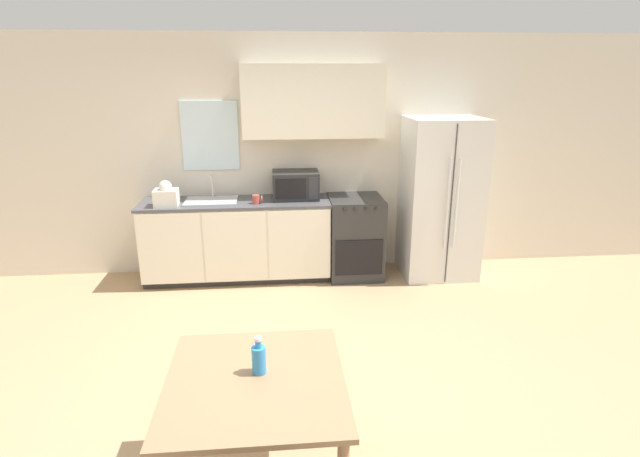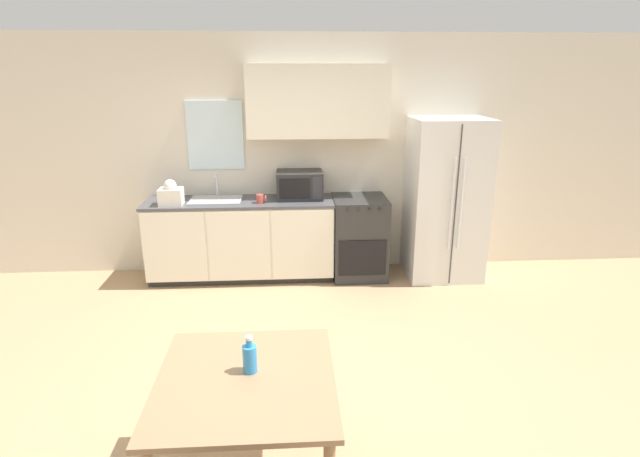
# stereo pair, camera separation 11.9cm
# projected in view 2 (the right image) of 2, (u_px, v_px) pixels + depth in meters

# --- Properties ---
(ground_plane) EXTENTS (12.00, 12.00, 0.00)m
(ground_plane) POSITION_uv_depth(u_px,v_px,m) (279.00, 381.00, 3.87)
(ground_plane) COLOR tan
(wall_back) EXTENTS (12.00, 0.38, 2.70)m
(wall_back) POSITION_uv_depth(u_px,v_px,m) (285.00, 148.00, 5.69)
(wall_back) COLOR beige
(wall_back) RESTS_ON ground_plane
(kitchen_counter) EXTENTS (2.09, 0.60, 0.92)m
(kitchen_counter) POSITION_uv_depth(u_px,v_px,m) (242.00, 239.00, 5.68)
(kitchen_counter) COLOR #333333
(kitchen_counter) RESTS_ON ground_plane
(oven_range) EXTENTS (0.60, 0.63, 0.93)m
(oven_range) POSITION_uv_depth(u_px,v_px,m) (359.00, 237.00, 5.75)
(oven_range) COLOR #2D2D2D
(oven_range) RESTS_ON ground_plane
(refrigerator) EXTENTS (0.83, 0.73, 1.81)m
(refrigerator) POSITION_uv_depth(u_px,v_px,m) (446.00, 200.00, 5.64)
(refrigerator) COLOR silver
(refrigerator) RESTS_ON ground_plane
(kitchen_sink) EXTENTS (0.57, 0.41, 0.28)m
(kitchen_sink) POSITION_uv_depth(u_px,v_px,m) (216.00, 199.00, 5.53)
(kitchen_sink) COLOR #B7BABC
(kitchen_sink) RESTS_ON kitchen_counter
(microwave) EXTENTS (0.51, 0.39, 0.31)m
(microwave) POSITION_uv_depth(u_px,v_px,m) (300.00, 185.00, 5.60)
(microwave) COLOR #282828
(microwave) RESTS_ON kitchen_counter
(coffee_mug) EXTENTS (0.11, 0.08, 0.09)m
(coffee_mug) POSITION_uv_depth(u_px,v_px,m) (261.00, 199.00, 5.42)
(coffee_mug) COLOR #BF4C3F
(coffee_mug) RESTS_ON kitchen_counter
(grocery_bag_0) EXTENTS (0.25, 0.22, 0.28)m
(grocery_bag_0) POSITION_uv_depth(u_px,v_px,m) (171.00, 194.00, 5.33)
(grocery_bag_0) COLOR silver
(grocery_bag_0) RESTS_ON kitchen_counter
(dining_table) EXTENTS (0.93, 0.98, 0.77)m
(dining_table) POSITION_uv_depth(u_px,v_px,m) (247.00, 396.00, 2.64)
(dining_table) COLOR #997551
(dining_table) RESTS_ON ground_plane
(drink_bottle) EXTENTS (0.08, 0.08, 0.21)m
(drink_bottle) POSITION_uv_depth(u_px,v_px,m) (250.00, 357.00, 2.64)
(drink_bottle) COLOR #338CD8
(drink_bottle) RESTS_ON dining_table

